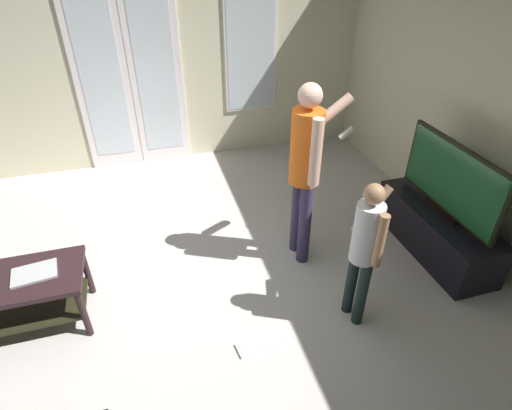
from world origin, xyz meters
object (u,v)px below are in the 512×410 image
object	(u,v)px
person_child	(366,244)
laptop_closed	(34,273)
tv_stand	(436,231)
coffee_table	(21,291)
person_adult	(307,162)
flat_screen_tv	(451,180)
loose_keyboard	(265,341)

from	to	relation	value
person_child	laptop_closed	bearing A→B (deg)	164.86
person_child	laptop_closed	size ratio (longest dim) A/B	3.97
tv_stand	person_child	xyz separation A→B (m)	(-1.13, -0.54, 0.52)
coffee_table	person_adult	xyz separation A→B (m)	(2.31, 0.21, 0.64)
flat_screen_tv	person_adult	distance (m)	1.31
coffee_table	person_adult	size ratio (longest dim) A/B	0.56
person_child	loose_keyboard	world-z (taller)	person_child
person_adult	loose_keyboard	distance (m)	1.46
tv_stand	laptop_closed	distance (m)	3.45
person_adult	person_child	bearing A→B (deg)	-81.04
coffee_table	tv_stand	world-z (taller)	coffee_table
flat_screen_tv	person_adult	size ratio (longest dim) A/B	0.72
loose_keyboard	coffee_table	bearing A→B (deg)	158.10
person_adult	person_child	world-z (taller)	person_adult
flat_screen_tv	person_child	bearing A→B (deg)	-154.34
person_child	loose_keyboard	size ratio (longest dim) A/B	2.70
laptop_closed	coffee_table	bearing A→B (deg)	175.56
tv_stand	person_child	distance (m)	1.35
person_child	coffee_table	bearing A→B (deg)	165.79
coffee_table	person_adult	world-z (taller)	person_adult
coffee_table	person_child	bearing A→B (deg)	-14.21
person_child	person_adult	bearing A→B (deg)	98.96
coffee_table	laptop_closed	bearing A→B (deg)	3.22
person_adult	laptop_closed	xyz separation A→B (m)	(-2.18, -0.20, -0.49)
flat_screen_tv	person_child	world-z (taller)	person_child
coffee_table	person_adult	bearing A→B (deg)	5.15
person_child	flat_screen_tv	bearing A→B (deg)	25.66
tv_stand	loose_keyboard	world-z (taller)	tv_stand
person_child	tv_stand	bearing A→B (deg)	25.48
flat_screen_tv	loose_keyboard	bearing A→B (deg)	-162.27
coffee_table	person_child	distance (m)	2.55
tv_stand	person_adult	xyz separation A→B (m)	(-1.26, 0.29, 0.77)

